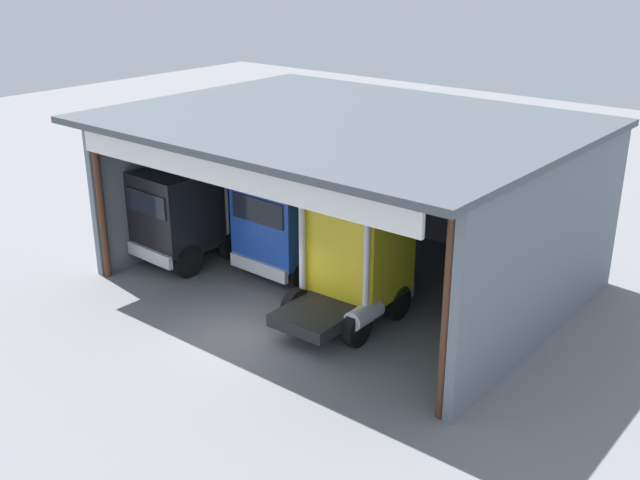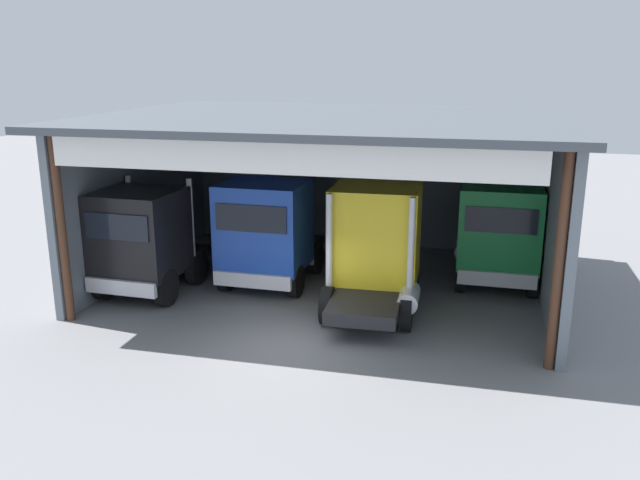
{
  "view_description": "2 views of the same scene",
  "coord_description": "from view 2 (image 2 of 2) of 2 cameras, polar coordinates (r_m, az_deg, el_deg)",
  "views": [
    {
      "loc": [
        13.66,
        -13.08,
        10.15
      ],
      "look_at": [
        0.0,
        3.51,
        1.85
      ],
      "focal_mm": 42.09,
      "sensor_mm": 36.0,
      "label": 1
    },
    {
      "loc": [
        4.49,
        -14.97,
        7.08
      ],
      "look_at": [
        0.0,
        3.51,
        1.85
      ],
      "focal_mm": 36.9,
      "sensor_mm": 36.0,
      "label": 2
    }
  ],
  "objects": [
    {
      "name": "ground_plane",
      "position": [
        17.15,
        -2.8,
        -9.01
      ],
      "size": [
        80.0,
        80.0,
        0.0
      ],
      "primitive_type": "plane",
      "color": "slate",
      "rests_on": "ground"
    },
    {
      "name": "workshop_shed",
      "position": [
        21.54,
        1.47,
        6.6
      ],
      "size": [
        13.91,
        11.04,
        5.47
      ],
      "color": "slate",
      "rests_on": "ground"
    },
    {
      "name": "truck_black_center_left_bay",
      "position": [
        20.75,
        -15.07,
        0.03
      ],
      "size": [
        2.58,
        4.38,
        3.53
      ],
      "rotation": [
        0.0,
        0.0,
        3.1
      ],
      "color": "black",
      "rests_on": "ground"
    },
    {
      "name": "truck_blue_right_bay",
      "position": [
        20.9,
        -4.61,
        0.7
      ],
      "size": [
        2.76,
        5.03,
        3.45
      ],
      "rotation": [
        0.0,
        0.0,
        3.12
      ],
      "color": "#1E47B7",
      "rests_on": "ground"
    },
    {
      "name": "truck_yellow_yard_outside",
      "position": [
        18.89,
        4.79,
        -0.59
      ],
      "size": [
        2.71,
        4.33,
        3.61
      ],
      "rotation": [
        0.0,
        0.0,
        0.03
      ],
      "color": "yellow",
      "rests_on": "ground"
    },
    {
      "name": "truck_green_left_bay",
      "position": [
        21.53,
        15.18,
        0.44
      ],
      "size": [
        2.63,
        4.79,
        3.66
      ],
      "rotation": [
        0.0,
        0.0,
        3.13
      ],
      "color": "#197F3D",
      "rests_on": "ground"
    },
    {
      "name": "oil_drum",
      "position": [
        25.89,
        -4.57,
        0.44
      ],
      "size": [
        0.58,
        0.58,
        0.85
      ],
      "primitive_type": "cylinder",
      "color": "#194CB2",
      "rests_on": "ground"
    },
    {
      "name": "tool_cart",
      "position": [
        25.05,
        -3.76,
        0.12
      ],
      "size": [
        0.9,
        0.6,
        1.0
      ],
      "primitive_type": "cube",
      "color": "#1E59A5",
      "rests_on": "ground"
    }
  ]
}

